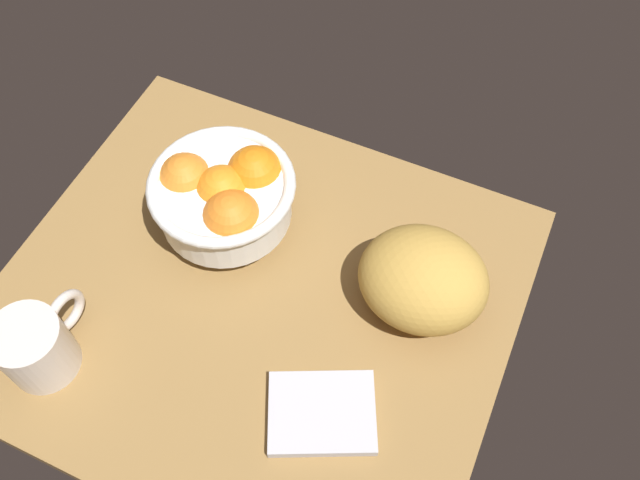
# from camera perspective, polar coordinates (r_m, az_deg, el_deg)

# --- Properties ---
(ground_plane) EXTENTS (0.65, 0.58, 0.03)m
(ground_plane) POSITION_cam_1_polar(r_m,az_deg,el_deg) (0.91, -5.27, -5.00)
(ground_plane) COLOR olive
(fruit_bowl) EXTENTS (0.19, 0.19, 0.11)m
(fruit_bowl) POSITION_cam_1_polar(r_m,az_deg,el_deg) (0.91, -7.91, 3.67)
(fruit_bowl) COLOR white
(fruit_bowl) RESTS_ON ground
(bread_loaf) EXTENTS (0.17, 0.15, 0.11)m
(bread_loaf) POSITION_cam_1_polar(r_m,az_deg,el_deg) (0.86, 8.54, -3.23)
(bread_loaf) COLOR gold
(bread_loaf) RESTS_ON ground
(napkin_folded) EXTENTS (0.16, 0.14, 0.01)m
(napkin_folded) POSITION_cam_1_polar(r_m,az_deg,el_deg) (0.83, 0.17, -14.13)
(napkin_folded) COLOR silver
(napkin_folded) RESTS_ON ground
(mug) EXTENTS (0.08, 0.13, 0.09)m
(mug) POSITION_cam_1_polar(r_m,az_deg,el_deg) (0.88, -22.40, -8.12)
(mug) COLOR silver
(mug) RESTS_ON ground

